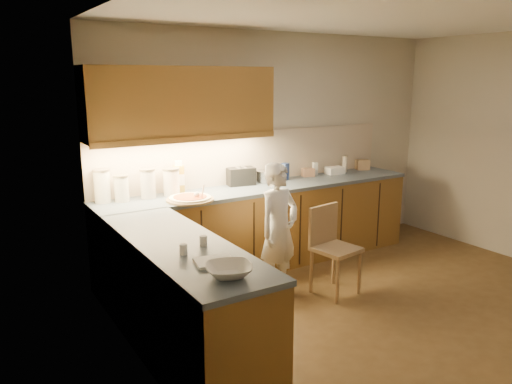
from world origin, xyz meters
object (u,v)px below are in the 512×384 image
Objects in this scene: pizza_on_board at (190,199)px; wooden_chair at (331,243)px; child at (279,230)px; oil_jug at (179,178)px; toaster at (241,176)px.

pizza_on_board is 1.45m from wooden_chair.
oil_jug is at bearing 111.07° from child.
wooden_chair is 2.59× the size of oil_jug.
pizza_on_board is 0.53× the size of wooden_chair.
toaster is at bearing 70.11° from child.
pizza_on_board is 1.38× the size of oil_jug.
toaster is (0.74, -0.01, -0.06)m from oil_jug.
oil_jug is at bearing -171.12° from toaster.
oil_jug reaches higher than toaster.
pizza_on_board reaches higher than wooden_chair.
wooden_chair is at bearing -63.05° from toaster.
pizza_on_board is at bearing -145.29° from toaster.
pizza_on_board is 0.40m from oil_jug.
pizza_on_board is 0.35× the size of child.
wooden_chair is 1.69m from oil_jug.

